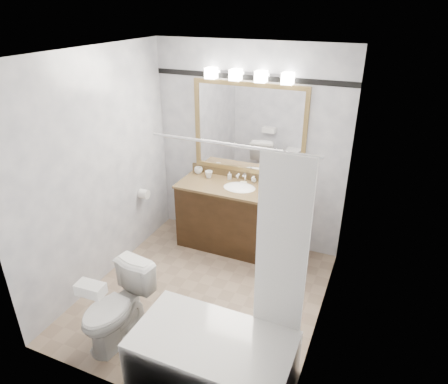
# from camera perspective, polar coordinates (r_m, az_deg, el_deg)

# --- Properties ---
(room) EXTENTS (2.42, 2.62, 2.52)m
(room) POSITION_cam_1_polar(r_m,az_deg,el_deg) (3.79, -3.26, 0.16)
(room) COLOR gray
(room) RESTS_ON ground
(vanity) EXTENTS (1.53, 0.58, 0.97)m
(vanity) POSITION_cam_1_polar(r_m,az_deg,el_deg) (4.99, 2.15, -3.59)
(vanity) COLOR black
(vanity) RESTS_ON ground
(mirror) EXTENTS (1.40, 0.04, 1.10)m
(mirror) POSITION_cam_1_polar(r_m,az_deg,el_deg) (4.80, 3.52, 8.94)
(mirror) COLOR #9A7C45
(mirror) RESTS_ON room
(vanity_light_bar) EXTENTS (1.02, 0.14, 0.12)m
(vanity_light_bar) POSITION_cam_1_polar(r_m,az_deg,el_deg) (4.61, 3.50, 16.32)
(vanity_light_bar) COLOR silver
(vanity_light_bar) RESTS_ON room
(accent_stripe) EXTENTS (2.40, 0.01, 0.06)m
(accent_stripe) POSITION_cam_1_polar(r_m,az_deg,el_deg) (4.68, 3.77, 16.03)
(accent_stripe) COLOR black
(accent_stripe) RESTS_ON room
(bathtub) EXTENTS (1.30, 0.75, 1.96)m
(bathtub) POSITION_cam_1_polar(r_m,az_deg,el_deg) (3.52, -1.10, -21.96)
(bathtub) COLOR white
(bathtub) RESTS_ON ground
(tp_roll) EXTENTS (0.11, 0.12, 0.12)m
(tp_roll) POSITION_cam_1_polar(r_m,az_deg,el_deg) (5.08, -11.36, -0.28)
(tp_roll) COLOR white
(tp_roll) RESTS_ON room
(toilet) EXTENTS (0.51, 0.76, 0.73)m
(toilet) POSITION_cam_1_polar(r_m,az_deg,el_deg) (3.90, -15.12, -15.67)
(toilet) COLOR white
(toilet) RESTS_ON ground
(tissue_box) EXTENTS (0.24, 0.14, 0.10)m
(tissue_box) POSITION_cam_1_polar(r_m,az_deg,el_deg) (3.49, -18.53, -13.00)
(tissue_box) COLOR white
(tissue_box) RESTS_ON toilet
(coffee_maker) EXTENTS (0.19, 0.25, 0.38)m
(coffee_maker) POSITION_cam_1_polar(r_m,az_deg,el_deg) (4.58, 9.50, 1.65)
(coffee_maker) COLOR black
(coffee_maker) RESTS_ON vanity
(cup_left) EXTENTS (0.12, 0.12, 0.08)m
(cup_left) POSITION_cam_1_polar(r_m,az_deg,el_deg) (5.19, -3.67, 3.10)
(cup_left) COLOR white
(cup_left) RESTS_ON vanity
(cup_right) EXTENTS (0.12, 0.12, 0.09)m
(cup_right) POSITION_cam_1_polar(r_m,az_deg,el_deg) (5.05, -2.19, 2.54)
(cup_right) COLOR white
(cup_right) RESTS_ON vanity
(soap_bottle_a) EXTENTS (0.05, 0.05, 0.10)m
(soap_bottle_a) POSITION_cam_1_polar(r_m,az_deg,el_deg) (5.01, 0.80, 2.37)
(soap_bottle_a) COLOR white
(soap_bottle_a) RESTS_ON vanity
(soap_bottle_b) EXTENTS (0.06, 0.06, 0.08)m
(soap_bottle_b) POSITION_cam_1_polar(r_m,az_deg,el_deg) (4.94, 4.28, 1.83)
(soap_bottle_b) COLOR white
(soap_bottle_b) RESTS_ON vanity
(soap_bar) EXTENTS (0.09, 0.06, 0.02)m
(soap_bar) POSITION_cam_1_polar(r_m,az_deg,el_deg) (4.90, 2.79, 1.31)
(soap_bar) COLOR beige
(soap_bar) RESTS_ON vanity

